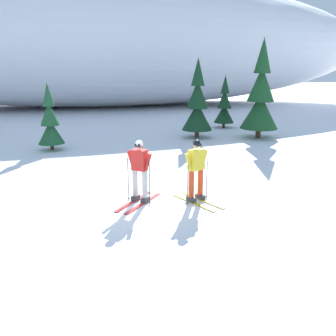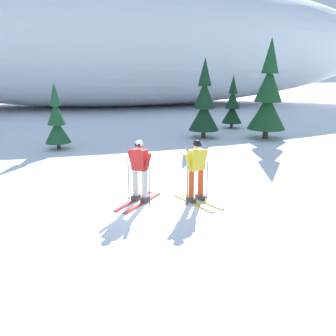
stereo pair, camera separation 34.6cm
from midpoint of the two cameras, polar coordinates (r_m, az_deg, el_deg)
ground_plane at (r=10.47m, az=-5.81°, el=-4.61°), size 120.00×120.00×0.00m
skier_red_jacket at (r=9.89m, az=-3.42°, el=-0.37°), size 1.43×1.57×1.72m
skier_yellow_jacket at (r=9.92m, az=5.42°, el=-0.30°), size 1.07×1.62×1.71m
pine_tree_center_left at (r=16.85m, az=-16.23°, el=6.87°), size 1.12×1.12×2.91m
pine_tree_center at (r=18.86m, az=6.14°, el=9.65°), size 1.54×1.54×3.98m
pine_tree_center_right at (r=22.12m, az=10.35°, el=9.36°), size 1.18×1.18×3.05m
pine_tree_far_right at (r=19.22m, az=15.70°, el=10.43°), size 1.89×1.89×4.90m
snow_ridge_background at (r=34.41m, az=-7.81°, el=18.45°), size 50.13×17.98×10.72m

